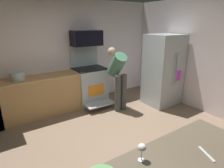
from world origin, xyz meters
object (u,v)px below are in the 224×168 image
object	(u,v)px
person_cook	(118,74)
wine_glass_near	(142,148)
refrigerator	(163,70)
stock_pot	(17,76)
oven_range	(90,84)
microwave	(86,38)

from	to	relation	value
person_cook	wine_glass_near	bearing A→B (deg)	-121.36
refrigerator	person_cook	distance (m)	1.22
wine_glass_near	stock_pot	world-z (taller)	stock_pot
wine_glass_near	stock_pot	bearing A→B (deg)	99.20
oven_range	stock_pot	xyz separation A→B (m)	(-1.66, 0.01, 0.48)
microwave	person_cook	bearing A→B (deg)	-63.04
wine_glass_near	microwave	bearing A→B (deg)	71.01
oven_range	person_cook	size ratio (longest dim) A/B	1.01
microwave	stock_pot	distance (m)	1.80
microwave	wine_glass_near	distance (m)	3.56
microwave	refrigerator	world-z (taller)	microwave
oven_range	refrigerator	distance (m)	1.92
refrigerator	person_cook	size ratio (longest dim) A/B	1.20
oven_range	microwave	size ratio (longest dim) A/B	2.02
oven_range	wine_glass_near	xyz separation A→B (m)	(-1.14, -3.22, 0.52)
wine_glass_near	stock_pot	distance (m)	3.28
refrigerator	stock_pot	bearing A→B (deg)	161.94
refrigerator	microwave	bearing A→B (deg)	144.12
refrigerator	stock_pot	xyz separation A→B (m)	(-3.23, 1.05, 0.10)
person_cook	wine_glass_near	xyz separation A→B (m)	(-1.54, -2.53, 0.15)
oven_range	person_cook	bearing A→B (deg)	-60.01
microwave	person_cook	xyz separation A→B (m)	(0.40, -0.79, -0.80)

